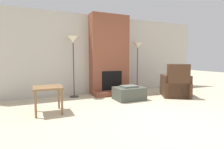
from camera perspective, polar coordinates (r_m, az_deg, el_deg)
The scene contains 8 objects.
ground_plane at distance 3.69m, azimuth 17.15°, elevation -13.66°, with size 24.00×24.00×0.00m, color beige.
wall_back at distance 6.10m, azimuth -1.83°, elevation 6.42°, with size 7.57×0.06×2.60m, color #BCB7AD.
fireplace at distance 5.85m, azimuth -0.83°, elevation 5.94°, with size 1.29×0.78×2.60m.
ottoman at distance 5.05m, azimuth 5.62°, elevation -6.08°, with size 0.82×0.61×0.41m.
armchair at distance 5.74m, azimuth 20.04°, elevation -3.68°, with size 1.10×1.12×1.01m.
side_table at distance 4.02m, azimuth -20.21°, elevation -4.95°, with size 0.59×0.58×0.58m.
floor_lamp_left at distance 5.43m, azimuth -12.57°, elevation 9.41°, with size 0.33×0.33×1.84m.
floor_lamp_right at distance 6.30m, azimuth 8.36°, elevation 8.05°, with size 0.33×0.33×1.73m.
Camera 1 is at (-2.34, -2.60, 1.19)m, focal length 28.00 mm.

